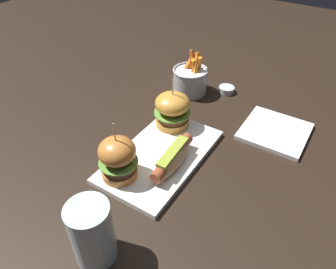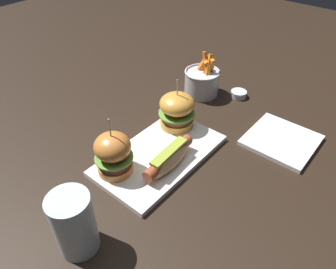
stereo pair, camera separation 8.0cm
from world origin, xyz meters
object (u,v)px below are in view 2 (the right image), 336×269
Objects in this scene: platter_main at (160,155)px; hot_dog at (169,158)px; slider_right at (177,110)px; sauce_ramekin at (239,94)px; water_glass at (74,224)px; slider_left at (113,153)px; fries_bucket at (202,82)px; side_plate at (281,140)px.

hot_dog is at bearing -111.52° from platter_main.
slider_right reaches higher than sauce_ramekin.
slider_left is at bearing 25.90° from water_glass.
fries_bucket is 0.63m from water_glass.
platter_main is at bearing 140.22° from side_plate.
platter_main is 0.06m from hot_dog.
slider_left is at bearing 145.45° from side_plate.
side_plate is at bearing -121.96° from sauce_ramekin.
fries_bucket is 1.04× the size of water_glass.
sauce_ramekin is at bearing -5.58° from slider_left.
water_glass is (-0.54, 0.17, 0.06)m from side_plate.
sauce_ramekin is 0.30× the size of side_plate.
slider_left is 1.12× the size of water_glass.
fries_bucket reaches higher than hot_dog.
sauce_ramekin reaches higher than platter_main.
slider_left is at bearing 174.42° from sauce_ramekin.
fries_bucket is (0.44, 0.06, -0.02)m from slider_left.
hot_dog is at bearing -42.30° from slider_left.
fries_bucket reaches higher than water_glass.
slider_left is (-0.11, 0.04, 0.06)m from platter_main.
slider_left reaches higher than sauce_ramekin.
hot_dog is 0.17m from slider_right.
platter_main is 6.52× the size of sauce_ramekin.
slider_left is 0.50m from sauce_ramekin.
water_glass is (-0.61, -0.14, 0.02)m from fries_bucket.
slider_left is 0.44m from fries_bucket.
slider_left is (-0.09, 0.09, 0.03)m from hot_dog.
fries_bucket is 0.13m from sauce_ramekin.
hot_dog is 1.16× the size of slider_right.
water_glass is at bearing 179.71° from hot_dog.
fries_bucket is 0.81× the size of side_plate.
platter_main is at bearing -161.18° from slider_right.
hot_dog is 0.96× the size of side_plate.
slider_left reaches higher than water_glass.
platter_main is 2.00× the size of hot_dog.
slider_right is 0.21m from fries_bucket.
side_plate is 0.57m from water_glass.
hot_dog is (-0.02, -0.05, 0.03)m from platter_main.
fries_bucket is at bearing 16.78° from platter_main.
hot_dog is 1.11× the size of slider_left.
water_glass is (-0.41, -0.09, 0.00)m from slider_right.
hot_dog is 1.24× the size of water_glass.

